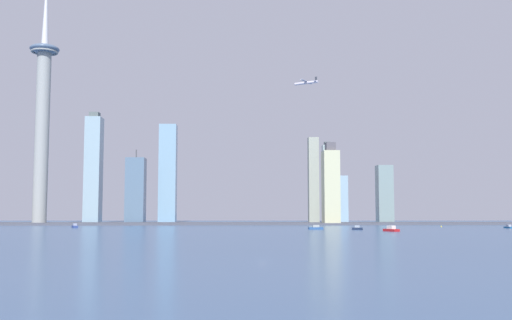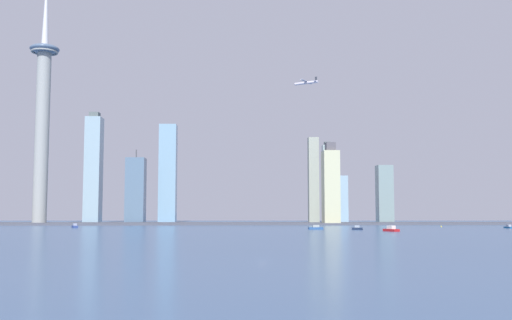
{
  "view_description": "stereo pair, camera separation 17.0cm",
  "coord_description": "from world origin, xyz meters",
  "px_view_note": "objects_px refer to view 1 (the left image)",
  "views": [
    {
      "loc": [
        -11.01,
        -214.48,
        18.22
      ],
      "look_at": [
        17.7,
        509.04,
        80.76
      ],
      "focal_mm": 40.63,
      "sensor_mm": 36.0,
      "label": 1
    },
    {
      "loc": [
        -10.84,
        -214.49,
        18.22
      ],
      "look_at": [
        17.7,
        509.04,
        80.76
      ],
      "focal_mm": 40.63,
      "sensor_mm": 36.0,
      "label": 2
    }
  ],
  "objects_px": {
    "boat_3": "(391,229)",
    "skyscraper_0": "(328,183)",
    "boat_0": "(316,228)",
    "boat_1": "(75,226)",
    "boat_2": "(357,228)",
    "skyscraper_1": "(168,174)",
    "skyscraper_6": "(136,191)",
    "observation_tower": "(43,108)",
    "skyscraper_3": "(93,169)",
    "skyscraper_4": "(313,180)",
    "airplane": "(306,83)",
    "channel_buoy_0": "(441,226)",
    "boat_4": "(509,227)",
    "skyscraper_7": "(385,194)",
    "skyscraper_2": "(338,199)",
    "skyscraper_5": "(331,186)"
  },
  "relations": [
    {
      "from": "boat_0",
      "to": "boat_1",
      "type": "bearing_deg",
      "value": 159.86
    },
    {
      "from": "skyscraper_6",
      "to": "airplane",
      "type": "height_order",
      "value": "airplane"
    },
    {
      "from": "observation_tower",
      "to": "boat_2",
      "type": "distance_m",
      "value": 444.79
    },
    {
      "from": "skyscraper_0",
      "to": "boat_3",
      "type": "xyz_separation_m",
      "value": [
        5.09,
        -297.86,
        -52.65
      ]
    },
    {
      "from": "boat_1",
      "to": "boat_2",
      "type": "xyz_separation_m",
      "value": [
        275.62,
        -71.19,
        -0.15
      ]
    },
    {
      "from": "observation_tower",
      "to": "skyscraper_2",
      "type": "height_order",
      "value": "observation_tower"
    },
    {
      "from": "boat_0",
      "to": "skyscraper_0",
      "type": "bearing_deg",
      "value": 71.79
    },
    {
      "from": "skyscraper_1",
      "to": "skyscraper_6",
      "type": "distance_m",
      "value": 50.99
    },
    {
      "from": "boat_0",
      "to": "boat_2",
      "type": "distance_m",
      "value": 38.54
    },
    {
      "from": "skyscraper_0",
      "to": "channel_buoy_0",
      "type": "relative_size",
      "value": 60.74
    },
    {
      "from": "skyscraper_3",
      "to": "boat_2",
      "type": "distance_m",
      "value": 402.44
    },
    {
      "from": "skyscraper_0",
      "to": "observation_tower",
      "type": "bearing_deg",
      "value": -173.46
    },
    {
      "from": "skyscraper_5",
      "to": "boat_0",
      "type": "relative_size",
      "value": 7.28
    },
    {
      "from": "skyscraper_7",
      "to": "boat_0",
      "type": "distance_m",
      "value": 270.44
    },
    {
      "from": "skyscraper_6",
      "to": "skyscraper_1",
      "type": "bearing_deg",
      "value": 25.48
    },
    {
      "from": "skyscraper_6",
      "to": "airplane",
      "type": "xyz_separation_m",
      "value": [
        228.63,
        -18.5,
        145.24
      ]
    },
    {
      "from": "skyscraper_3",
      "to": "skyscraper_4",
      "type": "bearing_deg",
      "value": -4.96
    },
    {
      "from": "skyscraper_5",
      "to": "boat_3",
      "type": "height_order",
      "value": "skyscraper_5"
    },
    {
      "from": "skyscraper_6",
      "to": "boat_0",
      "type": "xyz_separation_m",
      "value": [
        208.41,
        -240.83,
        -42.49
      ]
    },
    {
      "from": "skyscraper_1",
      "to": "skyscraper_4",
      "type": "relative_size",
      "value": 1.19
    },
    {
      "from": "skyscraper_1",
      "to": "skyscraper_6",
      "type": "xyz_separation_m",
      "value": [
        -40.59,
        -19.34,
        -24.06
      ]
    },
    {
      "from": "skyscraper_7",
      "to": "skyscraper_0",
      "type": "bearing_deg",
      "value": 171.03
    },
    {
      "from": "skyscraper_0",
      "to": "boat_1",
      "type": "distance_m",
      "value": 350.83
    },
    {
      "from": "skyscraper_4",
      "to": "boat_4",
      "type": "relative_size",
      "value": 7.68
    },
    {
      "from": "boat_1",
      "to": "airplane",
      "type": "distance_m",
      "value": 359.26
    },
    {
      "from": "observation_tower",
      "to": "skyscraper_3",
      "type": "xyz_separation_m",
      "value": [
        57.12,
        39.41,
        -76.15
      ]
    },
    {
      "from": "skyscraper_4",
      "to": "skyscraper_7",
      "type": "height_order",
      "value": "skyscraper_4"
    },
    {
      "from": "skyscraper_7",
      "to": "channel_buoy_0",
      "type": "distance_m",
      "value": 168.19
    },
    {
      "from": "skyscraper_6",
      "to": "boat_1",
      "type": "height_order",
      "value": "skyscraper_6"
    },
    {
      "from": "boat_0",
      "to": "channel_buoy_0",
      "type": "xyz_separation_m",
      "value": [
        145.44,
        72.52,
        -0.6
      ]
    },
    {
      "from": "skyscraper_3",
      "to": "skyscraper_6",
      "type": "distance_m",
      "value": 64.33
    },
    {
      "from": "boat_0",
      "to": "boat_1",
      "type": "relative_size",
      "value": 0.83
    },
    {
      "from": "boat_4",
      "to": "boat_3",
      "type": "bearing_deg",
      "value": -58.2
    },
    {
      "from": "observation_tower",
      "to": "skyscraper_6",
      "type": "distance_m",
      "value": 159.66
    },
    {
      "from": "skyscraper_1",
      "to": "skyscraper_3",
      "type": "xyz_separation_m",
      "value": [
        -97.99,
        -16.54,
        4.84
      ]
    },
    {
      "from": "boat_3",
      "to": "boat_4",
      "type": "relative_size",
      "value": 1.17
    },
    {
      "from": "skyscraper_4",
      "to": "airplane",
      "type": "xyz_separation_m",
      "value": [
        -8.41,
        4.28,
        132.24
      ]
    },
    {
      "from": "skyscraper_4",
      "to": "channel_buoy_0",
      "type": "relative_size",
      "value": 61.98
    },
    {
      "from": "boat_0",
      "to": "boat_3",
      "type": "distance_m",
      "value": 76.53
    },
    {
      "from": "skyscraper_1",
      "to": "boat_2",
      "type": "relative_size",
      "value": 13.37
    },
    {
      "from": "observation_tower",
      "to": "boat_4",
      "type": "bearing_deg",
      "value": -18.41
    },
    {
      "from": "boat_3",
      "to": "skyscraper_0",
      "type": "bearing_deg",
      "value": 159.68
    },
    {
      "from": "observation_tower",
      "to": "boat_3",
      "type": "distance_m",
      "value": 480.93
    },
    {
      "from": "skyscraper_3",
      "to": "skyscraper_1",
      "type": "bearing_deg",
      "value": 9.58
    },
    {
      "from": "observation_tower",
      "to": "skyscraper_2",
      "type": "relative_size",
      "value": 5.07
    },
    {
      "from": "channel_buoy_0",
      "to": "boat_0",
      "type": "bearing_deg",
      "value": -153.5
    },
    {
      "from": "observation_tower",
      "to": "boat_2",
      "type": "relative_size",
      "value": 33.07
    },
    {
      "from": "skyscraper_0",
      "to": "skyscraper_3",
      "type": "xyz_separation_m",
      "value": [
        -318.12,
        -3.62,
        18.49
      ]
    },
    {
      "from": "boat_0",
      "to": "skyscraper_1",
      "type": "bearing_deg",
      "value": 116.56
    },
    {
      "from": "observation_tower",
      "to": "skyscraper_4",
      "type": "height_order",
      "value": "observation_tower"
    }
  ]
}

